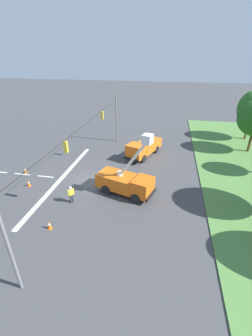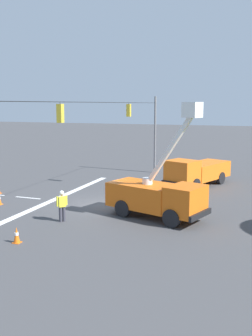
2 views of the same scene
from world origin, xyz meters
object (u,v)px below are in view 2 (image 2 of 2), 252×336
at_px(utility_truck_support_near, 197,171).
at_px(traffic_cone_foreground_right, 17,235).
at_px(road_worker, 62,204).
at_px(utility_truck_bucket_lift, 158,195).

relative_size(utility_truck_support_near, traffic_cone_foreground_right, 9.07).
distance_m(utility_truck_support_near, road_worker, 13.30).
height_order(utility_truck_bucket_lift, utility_truck_support_near, utility_truck_bucket_lift).
xyz_separation_m(utility_truck_support_near, road_worker, (12.17, -5.37, -0.20)).
xyz_separation_m(utility_truck_support_near, traffic_cone_foreground_right, (15.95, -5.70, -0.81)).
distance_m(utility_truck_bucket_lift, utility_truck_support_near, 9.67).
relative_size(road_worker, traffic_cone_foreground_right, 2.27).
bearing_deg(traffic_cone_foreground_right, road_worker, 175.01).
relative_size(utility_truck_bucket_lift, utility_truck_support_near, 0.93).
xyz_separation_m(utility_truck_bucket_lift, traffic_cone_foreground_right, (6.30, -5.14, -0.98)).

